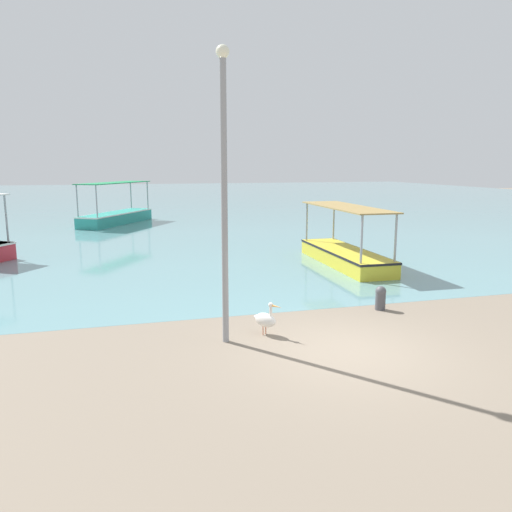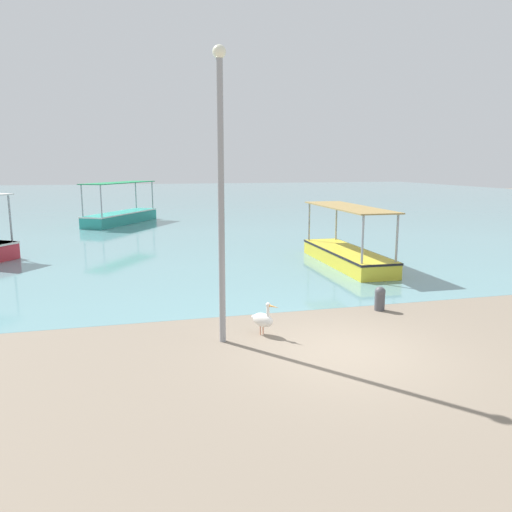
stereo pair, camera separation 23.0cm
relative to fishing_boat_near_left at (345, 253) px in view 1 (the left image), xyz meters
name	(u,v)px [view 1 (the left image)]	position (x,y,z in m)	size (l,w,h in m)	color
ground	(347,351)	(-3.91, -8.47, -0.47)	(120.00, 120.00, 0.00)	#7C6E5D
harbor_water	(161,199)	(-3.91, 39.53, -0.47)	(110.00, 90.00, 0.00)	#619197
fishing_boat_near_left	(345,253)	(0.00, 0.00, 0.00)	(1.71, 5.93, 2.28)	gold
fishing_boat_far_left	(116,215)	(-8.69, 16.49, 0.08)	(4.92, 6.68, 2.71)	teal
pelican	(266,319)	(-5.30, -7.05, -0.10)	(0.57, 0.71, 0.80)	#E0997A
lamp_post	(224,183)	(-6.28, -7.24, 3.01)	(0.28, 0.28, 6.25)	gray
mooring_bollard	(381,297)	(-1.73, -5.92, -0.13)	(0.29, 0.29, 0.65)	#47474C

